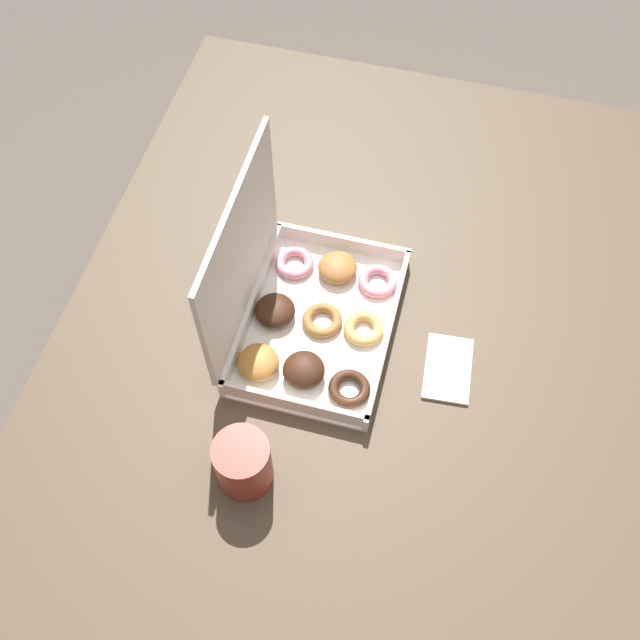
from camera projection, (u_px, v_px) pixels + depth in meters
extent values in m
plane|color=#564C44|center=(343.00, 483.00, 1.84)|extent=(8.00, 8.00, 0.00)
cube|color=#4C3D2D|center=(354.00, 340.00, 1.23)|extent=(1.28, 0.96, 0.03)
cylinder|color=#4C3D2D|center=(580.00, 246.00, 1.78)|extent=(0.06, 0.06, 0.70)
cylinder|color=#4C3D2D|center=(237.00, 177.00, 1.89)|extent=(0.06, 0.06, 0.70)
cube|color=white|center=(320.00, 324.00, 1.22)|extent=(0.32, 0.23, 0.01)
cube|color=white|center=(388.00, 333.00, 1.19)|extent=(0.32, 0.01, 0.03)
cube|color=white|center=(253.00, 303.00, 1.22)|extent=(0.32, 0.01, 0.03)
cube|color=white|center=(294.00, 404.00, 1.13)|extent=(0.01, 0.23, 0.03)
cube|color=white|center=(343.00, 243.00, 1.28)|extent=(0.01, 0.23, 0.03)
cube|color=white|center=(241.00, 252.00, 1.10)|extent=(0.32, 0.01, 0.24)
torus|color=#381E11|center=(349.00, 389.00, 1.15)|extent=(0.07, 0.07, 0.02)
torus|color=tan|center=(364.00, 328.00, 1.20)|extent=(0.07, 0.07, 0.02)
torus|color=pink|center=(378.00, 281.00, 1.25)|extent=(0.07, 0.07, 0.02)
ellipsoid|color=#381E11|center=(304.00, 370.00, 1.15)|extent=(0.07, 0.07, 0.04)
torus|color=#9E6633|center=(322.00, 320.00, 1.21)|extent=(0.07, 0.07, 0.02)
ellipsoid|color=#9E6633|center=(338.00, 267.00, 1.26)|extent=(0.07, 0.07, 0.03)
ellipsoid|color=#B77A38|center=(258.00, 362.00, 1.16)|extent=(0.07, 0.07, 0.04)
ellipsoid|color=#381E11|center=(276.00, 308.00, 1.22)|extent=(0.07, 0.07, 0.03)
torus|color=pink|center=(295.00, 263.00, 1.27)|extent=(0.07, 0.07, 0.02)
cylinder|color=#A3382D|center=(243.00, 463.00, 1.05)|extent=(0.08, 0.08, 0.10)
cylinder|color=black|center=(240.00, 451.00, 1.01)|extent=(0.07, 0.07, 0.01)
cube|color=silver|center=(448.00, 369.00, 1.18)|extent=(0.12, 0.08, 0.01)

